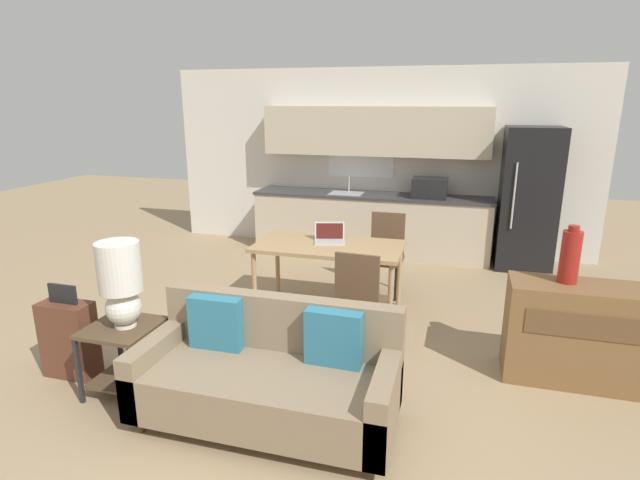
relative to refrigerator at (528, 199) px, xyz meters
The scene contains 14 objects.
ground_plane 4.84m from the refrigerator, 116.92° to the right, with size 20.00×20.00×0.00m, color #9E8460.
wall_back 2.22m from the refrigerator, 169.45° to the left, with size 6.40×0.07×2.70m.
kitchen_counter 2.14m from the refrigerator, behind, with size 3.48×0.65×2.15m.
refrigerator is the anchor object (origin of this frame).
dining_table 3.12m from the refrigerator, 134.37° to the right, with size 1.55×0.81×0.76m.
couch 4.71m from the refrigerator, 116.61° to the right, with size 1.82×0.80×0.85m.
side_table 5.34m from the refrigerator, 128.44° to the right, with size 0.51×0.51×0.56m.
table_lamp 5.29m from the refrigerator, 128.22° to the right, with size 0.32×0.32×0.67m.
credenza 3.06m from the refrigerator, 87.49° to the right, with size 1.14×0.46×0.83m.
vase 2.97m from the refrigerator, 90.20° to the right, with size 0.15×0.15×0.47m.
dining_chair_far_right 2.28m from the refrigerator, 138.69° to the right, with size 0.43×0.43×0.95m.
dining_chair_near_right 3.44m from the refrigerator, 119.62° to the right, with size 0.45×0.45×0.95m.
laptop 3.05m from the refrigerator, 136.24° to the right, with size 0.38×0.33×0.20m.
suitcase 5.68m from the refrigerator, 133.80° to the right, with size 0.43×0.22×0.80m.
Camera 1 is at (1.27, -2.88, 2.23)m, focal length 28.00 mm.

